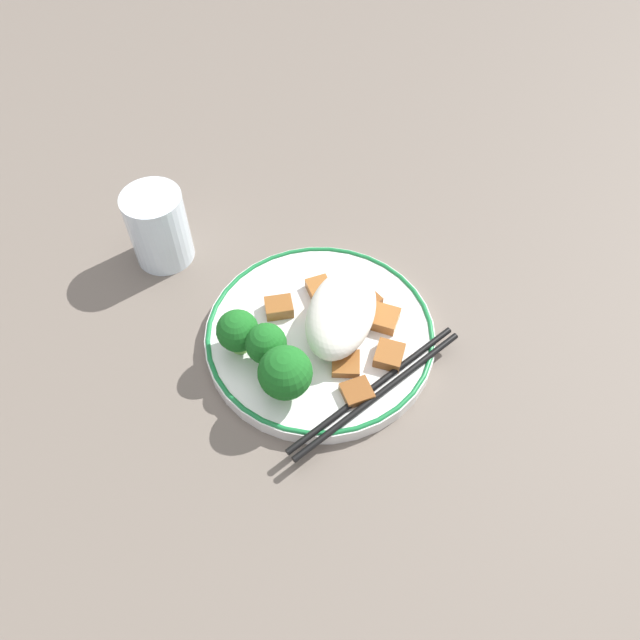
# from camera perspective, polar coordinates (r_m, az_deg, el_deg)

# --- Properties ---
(ground_plane) EXTENTS (3.00, 3.00, 0.00)m
(ground_plane) POSITION_cam_1_polar(r_m,az_deg,el_deg) (0.65, 0.00, -1.90)
(ground_plane) COLOR #665B51
(plate) EXTENTS (0.24, 0.24, 0.02)m
(plate) POSITION_cam_1_polar(r_m,az_deg,el_deg) (0.64, 0.00, -1.39)
(plate) COLOR white
(plate) RESTS_ON ground_plane
(rice_mound) EXTENTS (0.11, 0.07, 0.05)m
(rice_mound) POSITION_cam_1_polar(r_m,az_deg,el_deg) (0.62, 1.95, 0.67)
(rice_mound) COLOR white
(rice_mound) RESTS_ON plate
(broccoli_back_left) EXTENTS (0.04, 0.04, 0.05)m
(broccoli_back_left) POSITION_cam_1_polar(r_m,az_deg,el_deg) (0.61, -7.53, -1.04)
(broccoli_back_left) COLOR #72AD4C
(broccoli_back_left) RESTS_ON plate
(broccoli_back_center) EXTENTS (0.04, 0.04, 0.05)m
(broccoli_back_center) POSITION_cam_1_polar(r_m,az_deg,el_deg) (0.59, -4.95, -2.23)
(broccoli_back_center) COLOR #72AD4C
(broccoli_back_center) RESTS_ON plate
(broccoli_back_right) EXTENTS (0.05, 0.05, 0.06)m
(broccoli_back_right) POSITION_cam_1_polar(r_m,az_deg,el_deg) (0.57, -3.20, -4.88)
(broccoli_back_right) COLOR #72AD4C
(broccoli_back_right) RESTS_ON plate
(meat_near_front) EXTENTS (0.04, 0.05, 0.01)m
(meat_near_front) POSITION_cam_1_polar(r_m,az_deg,el_deg) (0.66, 3.85, 2.04)
(meat_near_front) COLOR brown
(meat_near_front) RESTS_ON plate
(meat_near_left) EXTENTS (0.03, 0.03, 0.01)m
(meat_near_left) POSITION_cam_1_polar(r_m,az_deg,el_deg) (0.61, 2.38, -3.99)
(meat_near_left) COLOR brown
(meat_near_left) RESTS_ON plate
(meat_near_right) EXTENTS (0.03, 0.03, 0.01)m
(meat_near_right) POSITION_cam_1_polar(r_m,az_deg,el_deg) (0.62, 6.35, -3.21)
(meat_near_right) COLOR brown
(meat_near_right) RESTS_ON plate
(meat_near_back) EXTENTS (0.04, 0.03, 0.01)m
(meat_near_back) POSITION_cam_1_polar(r_m,az_deg,el_deg) (0.66, -0.06, 2.92)
(meat_near_back) COLOR #995B28
(meat_near_back) RESTS_ON plate
(meat_on_rice_edge) EXTENTS (0.03, 0.04, 0.01)m
(meat_on_rice_edge) POSITION_cam_1_polar(r_m,az_deg,el_deg) (0.65, -3.78, 1.17)
(meat_on_rice_edge) COLOR brown
(meat_on_rice_edge) RESTS_ON plate
(meat_mid_left) EXTENTS (0.04, 0.04, 0.01)m
(meat_mid_left) POSITION_cam_1_polar(r_m,az_deg,el_deg) (0.59, 3.39, -6.59)
(meat_mid_left) COLOR brown
(meat_mid_left) RESTS_ON plate
(meat_mid_right) EXTENTS (0.03, 0.03, 0.01)m
(meat_mid_right) POSITION_cam_1_polar(r_m,az_deg,el_deg) (0.64, 5.81, 0.16)
(meat_mid_right) COLOR #995B28
(meat_mid_right) RESTS_ON plate
(chopsticks) EXTENTS (0.18, 0.13, 0.01)m
(chopsticks) POSITION_cam_1_polar(r_m,az_deg,el_deg) (0.60, 5.21, -6.43)
(chopsticks) COLOR black
(chopsticks) RESTS_ON plate
(drinking_glass) EXTENTS (0.07, 0.07, 0.09)m
(drinking_glass) POSITION_cam_1_polar(r_m,az_deg,el_deg) (0.72, -14.55, 8.20)
(drinking_glass) COLOR silver
(drinking_glass) RESTS_ON ground_plane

